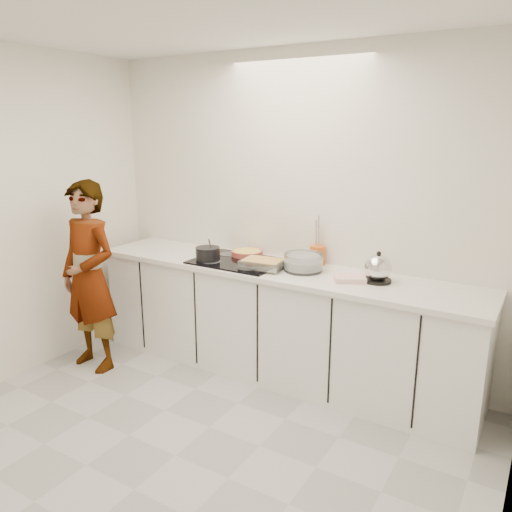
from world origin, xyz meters
The scene contains 14 objects.
floor centered at (0.00, 0.00, 0.00)m, with size 3.60×3.20×0.00m, color #B7B7B7.
ceiling centered at (0.00, 0.00, 2.60)m, with size 3.60×3.20×0.00m, color white.
wall_back centered at (0.00, 1.60, 1.30)m, with size 3.60×0.00×2.60m, color white.
base_cabinets centered at (0.00, 1.28, 0.43)m, with size 3.20×0.58×0.87m, color white.
countertop centered at (0.00, 1.28, 0.89)m, with size 3.24×0.64×0.04m, color white.
hob centered at (-0.35, 1.26, 0.92)m, with size 0.72×0.54×0.01m, color black.
tart_dish centered at (-0.38, 1.44, 0.95)m, with size 0.32×0.32×0.04m.
saucepan centered at (-0.57, 1.13, 0.98)m, with size 0.23×0.23×0.19m.
baking_dish centered at (-0.07, 1.19, 0.96)m, with size 0.35×0.28×0.06m.
mixing_bowl centered at (0.22, 1.31, 0.97)m, with size 0.30×0.30×0.14m.
tea_towel centered at (0.62, 1.25, 0.93)m, with size 0.22×0.16×0.04m, color white.
kettle centered at (0.80, 1.33, 1.01)m, with size 0.20×0.20×0.23m.
utensil_crock centered at (0.23, 1.54, 0.99)m, with size 0.12×0.12×0.16m, color #CF5816.
cook centered at (-1.38, 0.59, 0.79)m, with size 0.58×0.38×1.59m, color white.
Camera 1 is at (1.84, -2.04, 1.99)m, focal length 35.00 mm.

